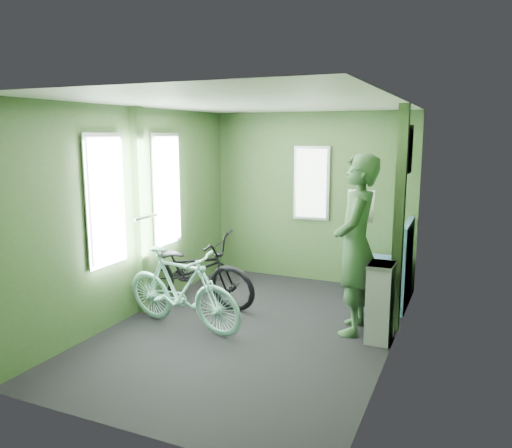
{
  "coord_description": "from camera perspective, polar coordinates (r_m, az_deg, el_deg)",
  "views": [
    {
      "loc": [
        2.01,
        -4.49,
        2.01
      ],
      "look_at": [
        0.0,
        0.1,
        1.1
      ],
      "focal_mm": 35.0,
      "sensor_mm": 36.0,
      "label": 1
    }
  ],
  "objects": [
    {
      "name": "passenger",
      "position": [
        5.1,
        11.33,
        -2.35
      ],
      "size": [
        0.5,
        0.74,
        1.82
      ],
      "rotation": [
        0.0,
        0.0,
        -1.47
      ],
      "color": "#294928",
      "rests_on": "ground"
    },
    {
      "name": "bicycle_black",
      "position": [
        6.07,
        -7.4,
        -9.13
      ],
      "size": [
        1.74,
        0.87,
        0.99
      ],
      "primitive_type": "imported",
      "rotation": [
        0.0,
        -0.2,
        1.5
      ],
      "color": "black",
      "rests_on": "ground"
    },
    {
      "name": "bicycle_mint",
      "position": [
        5.37,
        -8.47,
        -11.81
      ],
      "size": [
        1.54,
        0.79,
        0.94
      ],
      "primitive_type": "imported",
      "rotation": [
        0.0,
        -0.17,
        1.41
      ],
      "color": "#85D2BD",
      "rests_on": "ground"
    },
    {
      "name": "room",
      "position": [
        5.01,
        -0.67,
        3.7
      ],
      "size": [
        4.0,
        4.02,
        2.31
      ],
      "color": "black",
      "rests_on": "ground"
    },
    {
      "name": "waste_box",
      "position": [
        5.05,
        14.0,
        -8.7
      ],
      "size": [
        0.23,
        0.32,
        0.78
      ],
      "primitive_type": "cube",
      "color": "slate",
      "rests_on": "ground"
    },
    {
      "name": "bench_seat",
      "position": [
        6.23,
        14.84,
        -6.03
      ],
      "size": [
        0.55,
        0.96,
        1.0
      ],
      "rotation": [
        0.0,
        0.0,
        0.02
      ],
      "color": "#2E4A61",
      "rests_on": "ground"
    }
  ]
}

